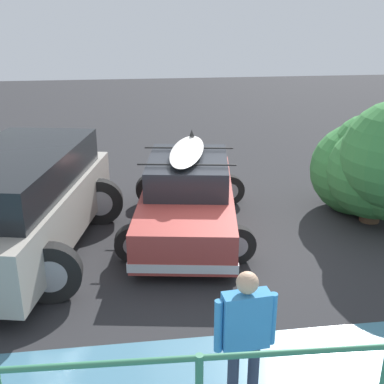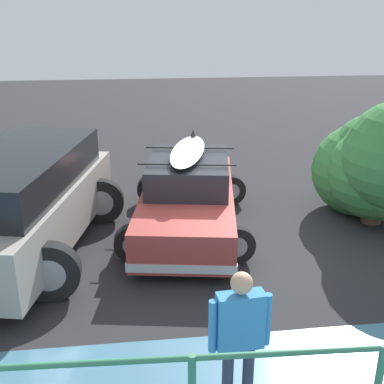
{
  "view_description": "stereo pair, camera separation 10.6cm",
  "coord_description": "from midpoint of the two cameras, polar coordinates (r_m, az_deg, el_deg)",
  "views": [
    {
      "loc": [
        1.43,
        7.52,
        3.78
      ],
      "look_at": [
        0.44,
        0.07,
        0.95
      ],
      "focal_mm": 45.0,
      "sensor_mm": 36.0,
      "label": 1
    },
    {
      "loc": [
        1.33,
        7.54,
        3.78
      ],
      "look_at": [
        0.44,
        0.07,
        0.95
      ],
      "focal_mm": 45.0,
      "sensor_mm": 36.0,
      "label": 2
    }
  ],
  "objects": [
    {
      "name": "ground_plane",
      "position": [
        8.54,
        2.55,
        -5.74
      ],
      "size": [
        44.0,
        44.0,
        0.02
      ],
      "primitive_type": "cube",
      "color": "#28282B",
      "rests_on": "ground"
    },
    {
      "name": "sedan_car",
      "position": [
        8.75,
        -0.86,
        -0.51
      ],
      "size": [
        2.63,
        4.26,
        1.6
      ],
      "color": "#9E3833",
      "rests_on": "ground"
    },
    {
      "name": "suv_car",
      "position": [
        8.21,
        -19.96,
        -1.13
      ],
      "size": [
        3.21,
        4.76,
        1.73
      ],
      "color": "#9E998E",
      "rests_on": "ground"
    },
    {
      "name": "person_bystander",
      "position": [
        4.76,
        5.66,
        -16.04
      ],
      "size": [
        0.61,
        0.22,
        1.57
      ],
      "color": "#33384C",
      "rests_on": "ground"
    },
    {
      "name": "bush_near_left",
      "position": [
        9.51,
        21.01,
        2.97
      ],
      "size": [
        2.06,
        2.95,
        2.47
      ],
      "color": "brown",
      "rests_on": "ground"
    }
  ]
}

